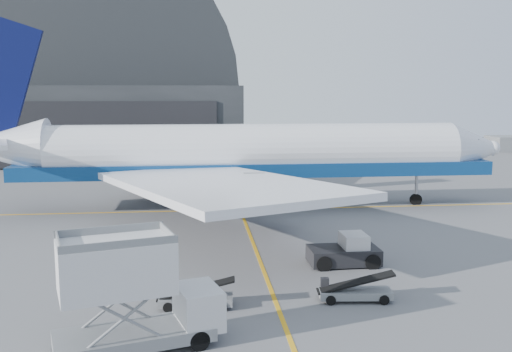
{
  "coord_description": "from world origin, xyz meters",
  "views": [
    {
      "loc": [
        -4.15,
        -33.16,
        11.27
      ],
      "look_at": [
        0.62,
        11.63,
        4.5
      ],
      "focal_mm": 40.0,
      "sensor_mm": 36.0,
      "label": 1
    }
  ],
  "objects": [
    {
      "name": "ground",
      "position": [
        0.0,
        0.0,
        0.0
      ],
      "size": [
        200.0,
        200.0,
        0.0
      ],
      "primitive_type": "plane",
      "color": "#565659",
      "rests_on": "ground"
    },
    {
      "name": "taxi_lines",
      "position": [
        0.0,
        12.67,
        0.01
      ],
      "size": [
        80.0,
        42.12,
        0.02
      ],
      "color": "gold",
      "rests_on": "ground"
    },
    {
      "name": "hangar",
      "position": [
        -22.0,
        64.95,
        9.54
      ],
      "size": [
        50.0,
        28.3,
        28.0
      ],
      "color": "black",
      "rests_on": "ground"
    },
    {
      "name": "distant_bldg_a",
      "position": [
        38.0,
        72.0,
        0.0
      ],
      "size": [
        14.0,
        8.0,
        4.0
      ],
      "primitive_type": "cube",
      "color": "black",
      "rests_on": "ground"
    },
    {
      "name": "distant_bldg_b",
      "position": [
        55.0,
        68.0,
        0.0
      ],
      "size": [
        8.0,
        6.0,
        2.8
      ],
      "primitive_type": "cube",
      "color": "slate",
      "rests_on": "ground"
    },
    {
      "name": "airliner",
      "position": [
        -0.61,
        20.71,
        5.26
      ],
      "size": [
        53.58,
        51.95,
        18.8
      ],
      "color": "white",
      "rests_on": "ground"
    },
    {
      "name": "catering_truck",
      "position": [
        -7.02,
        -9.07,
        2.52
      ],
      "size": [
        7.7,
        4.58,
        4.98
      ],
      "rotation": [
        0.0,
        0.0,
        0.28
      ],
      "color": "slate",
      "rests_on": "ground"
    },
    {
      "name": "pushback_tug",
      "position": [
        5.48,
        2.06,
        0.79
      ],
      "size": [
        4.57,
        2.74,
        2.09
      ],
      "rotation": [
        0.0,
        0.0,
        0.02
      ],
      "color": "black",
      "rests_on": "ground"
    },
    {
      "name": "belt_loader_a",
      "position": [
        -4.3,
        -4.4,
        0.48
      ],
      "size": [
        4.13,
        1.66,
        1.56
      ],
      "rotation": [
        0.0,
        0.0,
        -0.07
      ],
      "color": "slate",
      "rests_on": "ground"
    },
    {
      "name": "belt_loader_b",
      "position": [
        4.28,
        -4.35,
        0.49
      ],
      "size": [
        4.23,
        1.76,
        1.59
      ],
      "rotation": [
        0.0,
        0.0,
        -0.09
      ],
      "color": "slate",
      "rests_on": "ground"
    },
    {
      "name": "traffic_cone",
      "position": [
        -5.63,
        -2.37,
        0.22
      ],
      "size": [
        0.32,
        0.32,
        0.47
      ],
      "color": "#FF4D08",
      "rests_on": "ground"
    }
  ]
}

